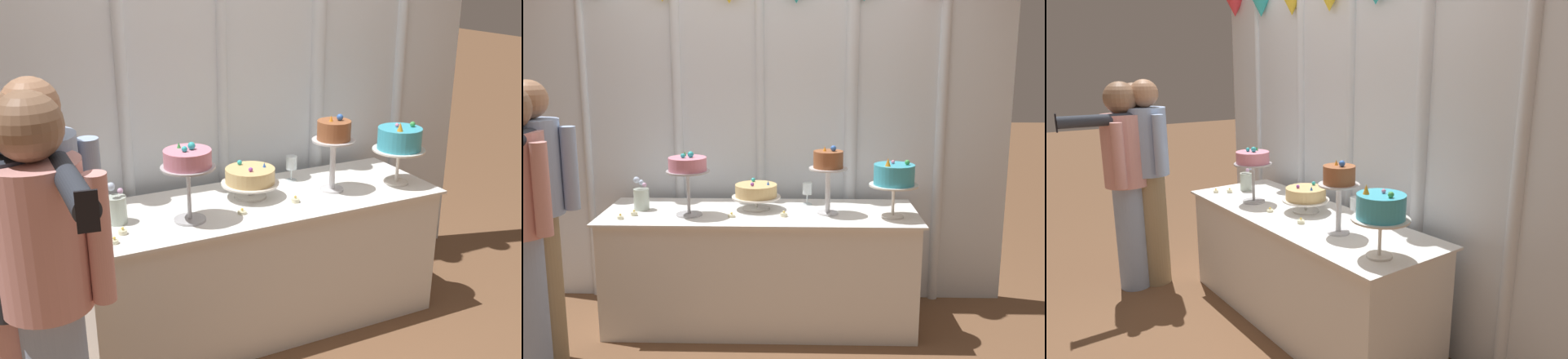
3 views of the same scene
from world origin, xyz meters
The scene contains 16 objects.
ground_plane centered at (0.00, 0.00, 0.00)m, with size 24.00×24.00×0.00m, color brown.
draped_curtain centered at (0.03, 0.55, 1.36)m, with size 3.40×0.17×2.57m.
cake_table centered at (0.00, 0.10, 0.38)m, with size 2.00×0.69×0.76m.
cake_display_leftmost centered at (-0.44, -0.01, 1.06)m, with size 0.27×0.27×0.40m.
cake_display_midleft centered at (-0.03, 0.15, 0.87)m, with size 0.32×0.32×0.19m.
cake_display_midright centered at (0.43, 0.05, 1.07)m, with size 0.24×0.24×0.44m.
cake_display_rightmost centered at (0.83, -0.02, 1.01)m, with size 0.30×0.30×0.38m.
wine_glass centered at (0.30, 0.29, 0.86)m, with size 0.06×0.06×0.15m.
flower_vase centered at (-0.77, 0.12, 0.84)m, with size 0.10×0.11×0.22m.
tealight_far_left centered at (-0.84, -0.11, 0.77)m, with size 0.04×0.04×0.04m.
tealight_near_left centered at (-0.78, -0.02, 0.77)m, with size 0.04×0.04×0.04m.
tealight_near_right centered at (-0.17, -0.04, 0.77)m, with size 0.05×0.05×0.03m.
tealight_far_right centered at (0.15, -0.02, 0.77)m, with size 0.05×0.05×0.04m.
guest_girl_blue_dress centered at (-1.31, -0.55, 0.88)m, with size 0.47×0.79×1.59m.
guest_man_dark_suit centered at (-1.17, -0.50, 0.90)m, with size 0.46×0.33×1.62m.
guest_man_pink_jacket centered at (-1.20, -0.66, 0.89)m, with size 0.44×0.43×1.60m.
Camera 1 is at (-1.40, -2.78, 2.01)m, focal length 43.78 mm.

